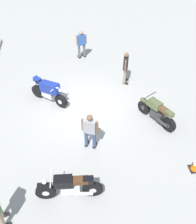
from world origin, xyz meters
TOP-DOWN VIEW (x-y plane):
  - ground_plane at (0.00, 0.00)m, footprint 40.00×40.00m
  - motorcycle_blue_sportbike at (0.70, 1.47)m, footprint 1.42×1.60m
  - motorcycle_black_cruiser at (-4.21, 0.82)m, footprint 0.70×2.09m
  - motorcycle_olive_vintage at (-1.20, -2.87)m, footprint 1.76×1.13m
  - person_in_gray_shirt at (-2.22, -0.04)m, footprint 0.45×0.60m
  - person_in_black_shirt at (1.71, -2.17)m, footprint 0.63×0.41m
  - person_in_blue_shirt at (4.39, -0.30)m, footprint 0.42×0.62m
  - traffic_cone at (-3.74, -3.50)m, footprint 0.36×0.36m

SIDE VIEW (x-z plane):
  - ground_plane at x=0.00m, z-range 0.00..0.00m
  - traffic_cone at x=-3.74m, z-range 0.00..0.53m
  - motorcycle_olive_vintage at x=-1.20m, z-range -0.05..1.02m
  - motorcycle_black_cruiser at x=-4.21m, z-range -0.02..1.06m
  - motorcycle_blue_sportbike at x=0.70m, z-range 0.02..1.17m
  - person_in_blue_shirt at x=4.39m, z-range 0.10..1.68m
  - person_in_gray_shirt at x=-2.22m, z-range 0.10..1.68m
  - person_in_black_shirt at x=1.71m, z-range 0.10..1.72m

